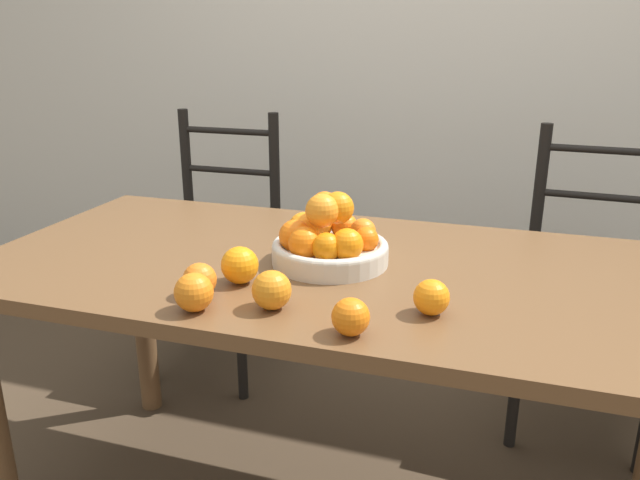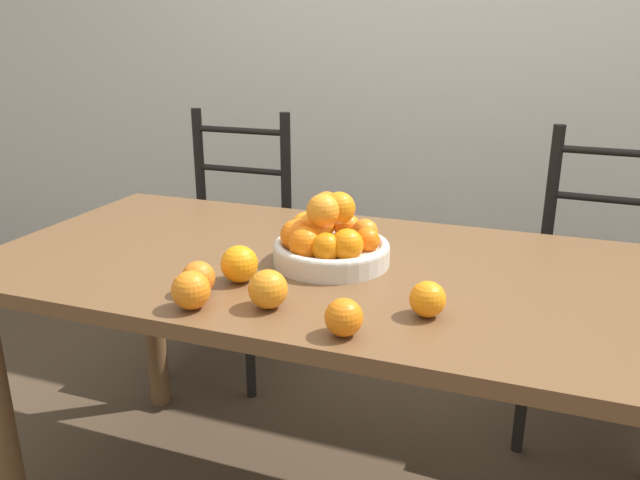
{
  "view_description": "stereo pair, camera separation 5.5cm",
  "coord_description": "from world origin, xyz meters",
  "px_view_note": "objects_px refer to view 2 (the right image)",
  "views": [
    {
      "loc": [
        0.37,
        -1.34,
        1.29
      ],
      "look_at": [
        -0.03,
        -0.08,
        0.84
      ],
      "focal_mm": 35.0,
      "sensor_mm": 36.0,
      "label": 1
    },
    {
      "loc": [
        0.42,
        -1.32,
        1.29
      ],
      "look_at": [
        -0.03,
        -0.08,
        0.84
      ],
      "focal_mm": 35.0,
      "sensor_mm": 36.0,
      "label": 2
    }
  ],
  "objects_px": {
    "orange_loose_2": "(344,317)",
    "orange_loose_1": "(198,278)",
    "orange_loose_3": "(239,264)",
    "chair_left": "(229,252)",
    "orange_loose_5": "(191,290)",
    "chair_right": "(600,300)",
    "orange_loose_0": "(428,299)",
    "fruit_bowl": "(330,240)",
    "orange_loose_4": "(268,289)"
  },
  "relations": [
    {
      "from": "fruit_bowl",
      "to": "chair_right",
      "type": "distance_m",
      "value": 1.04
    },
    {
      "from": "orange_loose_4",
      "to": "chair_left",
      "type": "relative_size",
      "value": 0.08
    },
    {
      "from": "orange_loose_0",
      "to": "orange_loose_2",
      "type": "height_order",
      "value": "same"
    },
    {
      "from": "orange_loose_5",
      "to": "chair_right",
      "type": "distance_m",
      "value": 1.39
    },
    {
      "from": "orange_loose_3",
      "to": "chair_right",
      "type": "height_order",
      "value": "chair_right"
    },
    {
      "from": "orange_loose_1",
      "to": "orange_loose_3",
      "type": "xyz_separation_m",
      "value": [
        0.05,
        0.09,
        0.01
      ]
    },
    {
      "from": "fruit_bowl",
      "to": "orange_loose_3",
      "type": "xyz_separation_m",
      "value": [
        -0.15,
        -0.18,
        -0.01
      ]
    },
    {
      "from": "chair_left",
      "to": "orange_loose_5",
      "type": "bearing_deg",
      "value": -65.09
    },
    {
      "from": "chair_right",
      "to": "chair_left",
      "type": "bearing_deg",
      "value": -177.06
    },
    {
      "from": "orange_loose_3",
      "to": "orange_loose_1",
      "type": "bearing_deg",
      "value": -119.18
    },
    {
      "from": "fruit_bowl",
      "to": "orange_loose_2",
      "type": "xyz_separation_m",
      "value": [
        0.15,
        -0.35,
        -0.02
      ]
    },
    {
      "from": "orange_loose_4",
      "to": "orange_loose_5",
      "type": "height_order",
      "value": "orange_loose_4"
    },
    {
      "from": "orange_loose_2",
      "to": "chair_left",
      "type": "bearing_deg",
      "value": 127.62
    },
    {
      "from": "orange_loose_3",
      "to": "chair_left",
      "type": "distance_m",
      "value": 1.08
    },
    {
      "from": "fruit_bowl",
      "to": "orange_loose_2",
      "type": "bearing_deg",
      "value": -66.85
    },
    {
      "from": "orange_loose_3",
      "to": "chair_right",
      "type": "distance_m",
      "value": 1.26
    },
    {
      "from": "fruit_bowl",
      "to": "orange_loose_0",
      "type": "relative_size",
      "value": 3.89
    },
    {
      "from": "fruit_bowl",
      "to": "orange_loose_2",
      "type": "height_order",
      "value": "fruit_bowl"
    },
    {
      "from": "orange_loose_1",
      "to": "chair_left",
      "type": "relative_size",
      "value": 0.07
    },
    {
      "from": "chair_right",
      "to": "orange_loose_2",
      "type": "bearing_deg",
      "value": -113.61
    },
    {
      "from": "orange_loose_2",
      "to": "orange_loose_1",
      "type": "bearing_deg",
      "value": 167.68
    },
    {
      "from": "fruit_bowl",
      "to": "chair_right",
      "type": "xyz_separation_m",
      "value": [
        0.68,
        0.71,
        -0.35
      ]
    },
    {
      "from": "fruit_bowl",
      "to": "orange_loose_1",
      "type": "distance_m",
      "value": 0.34
    },
    {
      "from": "fruit_bowl",
      "to": "orange_loose_0",
      "type": "bearing_deg",
      "value": -37.9
    },
    {
      "from": "orange_loose_2",
      "to": "chair_left",
      "type": "height_order",
      "value": "chair_left"
    },
    {
      "from": "orange_loose_3",
      "to": "orange_loose_5",
      "type": "height_order",
      "value": "orange_loose_3"
    },
    {
      "from": "orange_loose_0",
      "to": "chair_right",
      "type": "xyz_separation_m",
      "value": [
        0.4,
        0.92,
        -0.33
      ]
    },
    {
      "from": "orange_loose_4",
      "to": "orange_loose_2",
      "type": "bearing_deg",
      "value": -19.1
    },
    {
      "from": "chair_right",
      "to": "orange_loose_0",
      "type": "bearing_deg",
      "value": -110.5
    },
    {
      "from": "orange_loose_1",
      "to": "chair_right",
      "type": "bearing_deg",
      "value": 48.24
    },
    {
      "from": "orange_loose_4",
      "to": "chair_left",
      "type": "distance_m",
      "value": 1.22
    },
    {
      "from": "orange_loose_1",
      "to": "orange_loose_2",
      "type": "distance_m",
      "value": 0.35
    },
    {
      "from": "fruit_bowl",
      "to": "orange_loose_2",
      "type": "distance_m",
      "value": 0.38
    },
    {
      "from": "orange_loose_3",
      "to": "chair_left",
      "type": "relative_size",
      "value": 0.08
    },
    {
      "from": "orange_loose_1",
      "to": "orange_loose_3",
      "type": "relative_size",
      "value": 0.86
    },
    {
      "from": "fruit_bowl",
      "to": "orange_loose_1",
      "type": "height_order",
      "value": "fruit_bowl"
    },
    {
      "from": "orange_loose_3",
      "to": "chair_right",
      "type": "relative_size",
      "value": 0.08
    },
    {
      "from": "orange_loose_1",
      "to": "orange_loose_2",
      "type": "xyz_separation_m",
      "value": [
        0.35,
        -0.08,
        -0.0
      ]
    },
    {
      "from": "orange_loose_4",
      "to": "orange_loose_1",
      "type": "bearing_deg",
      "value": 175.33
    },
    {
      "from": "orange_loose_3",
      "to": "orange_loose_5",
      "type": "bearing_deg",
      "value": -99.09
    },
    {
      "from": "orange_loose_3",
      "to": "chair_left",
      "type": "height_order",
      "value": "chair_left"
    },
    {
      "from": "orange_loose_3",
      "to": "orange_loose_4",
      "type": "bearing_deg",
      "value": -41.61
    },
    {
      "from": "orange_loose_4",
      "to": "chair_left",
      "type": "bearing_deg",
      "value": 122.55
    },
    {
      "from": "orange_loose_5",
      "to": "chair_left",
      "type": "distance_m",
      "value": 1.2
    },
    {
      "from": "orange_loose_1",
      "to": "orange_loose_5",
      "type": "distance_m",
      "value": 0.07
    },
    {
      "from": "orange_loose_0",
      "to": "orange_loose_5",
      "type": "xyz_separation_m",
      "value": [
        -0.45,
        -0.13,
        0.0
      ]
    },
    {
      "from": "orange_loose_0",
      "to": "orange_loose_4",
      "type": "bearing_deg",
      "value": -167.02
    },
    {
      "from": "orange_loose_0",
      "to": "orange_loose_3",
      "type": "xyz_separation_m",
      "value": [
        -0.42,
        0.03,
        0.01
      ]
    },
    {
      "from": "orange_loose_1",
      "to": "orange_loose_4",
      "type": "bearing_deg",
      "value": -4.67
    },
    {
      "from": "fruit_bowl",
      "to": "chair_left",
      "type": "bearing_deg",
      "value": 133.2
    }
  ]
}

